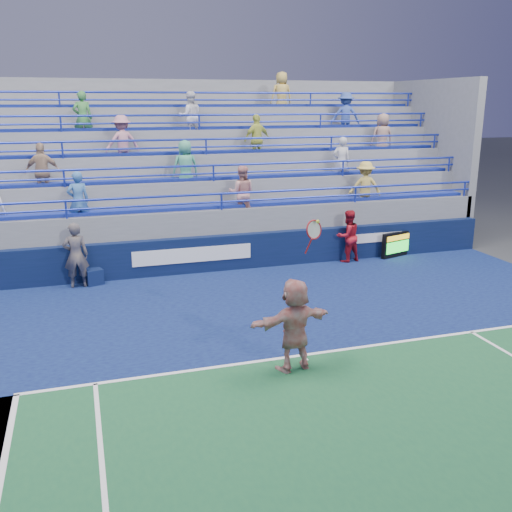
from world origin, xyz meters
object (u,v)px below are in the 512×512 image
object	(u,v)px
line_judge	(76,255)
judge_chair	(93,275)
tennis_player	(294,325)
serve_speed_board	(396,245)
ball_girl	(348,236)

from	to	relation	value
line_judge	judge_chair	bearing A→B (deg)	-160.86
tennis_player	line_judge	world-z (taller)	tennis_player
serve_speed_board	tennis_player	bearing A→B (deg)	-132.80
judge_chair	line_judge	bearing A→B (deg)	-160.41
tennis_player	ball_girl	world-z (taller)	tennis_player
serve_speed_board	ball_girl	bearing A→B (deg)	-179.26
judge_chair	ball_girl	bearing A→B (deg)	0.17
tennis_player	line_judge	size ratio (longest dim) A/B	1.59
serve_speed_board	judge_chair	world-z (taller)	serve_speed_board
line_judge	ball_girl	xyz separation A→B (m)	(8.39, 0.18, -0.08)
serve_speed_board	ball_girl	xyz separation A→B (m)	(-1.81, -0.02, 0.42)
line_judge	ball_girl	distance (m)	8.39
judge_chair	line_judge	size ratio (longest dim) A/B	0.44
serve_speed_board	tennis_player	world-z (taller)	tennis_player
judge_chair	tennis_player	world-z (taller)	tennis_player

